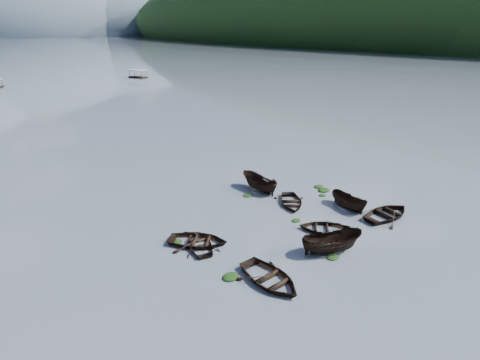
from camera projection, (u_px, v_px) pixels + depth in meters
ground_plane at (339, 251)px, 28.35m from camera, size 2400.00×2400.00×0.00m
right_hill_far at (429, 41)px, 453.35m from camera, size 520.00×1200.00×190.00m
haze_mtn_c at (21, 35)px, 759.23m from camera, size 520.00×520.00×260.00m
haze_mtn_d at (108, 34)px, 863.37m from camera, size 520.00×520.00×220.00m
rowboat_0 at (270, 282)px, 24.91m from camera, size 3.49×4.88×1.01m
rowboat_1 at (200, 246)px, 28.97m from camera, size 3.76×4.47×0.79m
rowboat_2 at (330, 251)px, 28.31m from camera, size 5.12×3.68×1.86m
rowboat_3 at (324, 230)px, 31.23m from camera, size 5.00×5.15×0.87m
rowboat_4 at (387, 217)px, 33.50m from camera, size 5.34×4.06×1.04m
rowboat_5 at (348, 208)px, 35.15m from camera, size 1.97×4.20×1.57m
rowboat_6 at (198, 244)px, 29.28m from camera, size 5.63×5.69×0.97m
rowboat_7 at (291, 204)px, 35.87m from camera, size 4.96×5.23×0.88m
rowboat_8 at (259, 190)px, 38.91m from camera, size 1.91×4.79×1.83m
weed_clump_0 at (231, 278)px, 25.36m from camera, size 1.18×0.96×0.26m
weed_clump_1 at (296, 221)px, 32.76m from camera, size 0.86×0.69×0.19m
weed_clump_2 at (333, 258)px, 27.56m from camera, size 1.06×0.85×0.23m
weed_clump_3 at (322, 196)px, 37.65m from camera, size 0.78×0.66×0.17m
weed_clump_4 at (324, 191)px, 38.81m from camera, size 1.33×1.06×0.28m
weed_clump_5 at (176, 243)px, 29.46m from camera, size 1.01×0.82×0.21m
weed_clump_6 at (247, 196)px, 37.63m from camera, size 1.01×0.84×0.21m
weed_clump_7 at (319, 187)px, 39.68m from camera, size 1.10×0.88×0.24m
pontoon_right at (138, 78)px, 125.20m from camera, size 4.56×6.96×2.47m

